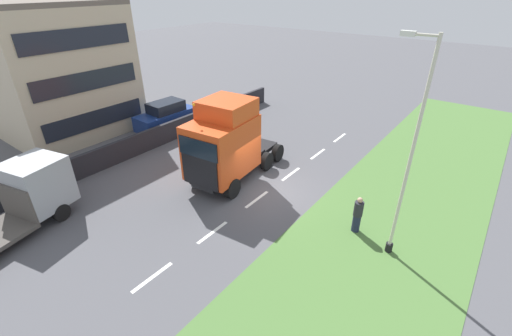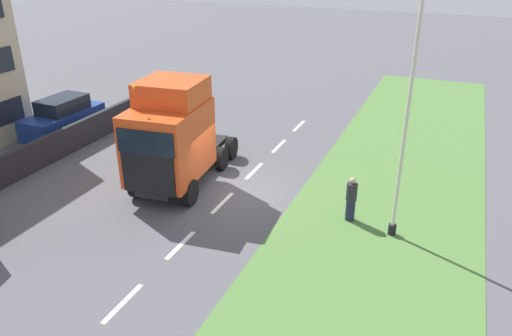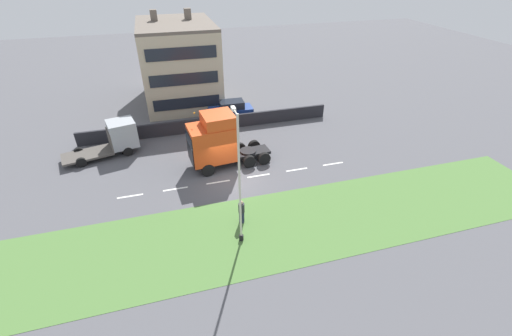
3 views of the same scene
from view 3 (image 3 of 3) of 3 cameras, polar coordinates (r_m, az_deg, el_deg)
name	(u,v)px [view 3 (image 3 of 3)]	position (r m, az deg, el deg)	size (l,w,h in m)	color
ground_plane	(230,180)	(26.26, -4.39, -2.05)	(120.00, 120.00, 0.00)	#515156
grass_verge	(250,233)	(21.68, -0.96, -10.72)	(7.00, 44.00, 0.01)	#4C7538
lane_markings	(239,179)	(26.37, -2.91, -1.82)	(0.16, 17.80, 0.00)	white
boundary_wall	(210,124)	(33.68, -7.72, 7.27)	(0.25, 24.00, 1.32)	#232328
building_block	(179,63)	(40.71, -12.70, 16.71)	(10.93, 7.88, 9.67)	#C1B293
lorry_cab	(216,141)	(27.00, -6.65, 4.45)	(3.13, 6.70, 4.65)	black
flatbed_truck	(117,137)	(31.46, -22.12, 4.82)	(3.43, 6.45, 2.81)	#999EA3
parked_car	(231,111)	(35.51, -4.18, 9.46)	(2.03, 4.43, 2.06)	navy
lamp_post	(239,186)	(18.76, -2.80, -3.05)	(1.26, 0.27, 8.27)	black
pedestrian	(242,212)	(21.90, -2.43, -7.32)	(0.39, 0.39, 1.71)	#1E233D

